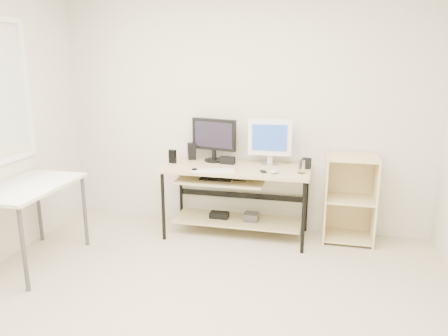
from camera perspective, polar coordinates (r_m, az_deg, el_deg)
room at (r=2.89m, az=-7.40°, el=3.48°), size 4.01×4.01×2.62m
desk at (r=4.56m, az=1.36°, el=-2.42°), size 1.50×0.65×0.75m
side_table at (r=4.26m, az=-24.19°, el=-3.06°), size 0.60×1.00×0.75m
shelf_unit at (r=4.66m, az=16.11°, el=-3.75°), size 0.50×0.40×0.90m
black_monitor at (r=4.69m, az=-1.32°, el=4.05°), size 0.50×0.21×0.46m
white_imac at (r=4.55m, az=6.00°, el=3.84°), size 0.45×0.14×0.48m
keyboard at (r=4.32m, az=-1.45°, el=-0.36°), size 0.44×0.23×0.01m
mouse at (r=4.28m, az=6.63°, el=-0.41°), size 0.08×0.12×0.04m
center_speaker at (r=4.61m, az=0.46°, el=1.02°), size 0.16×0.08×0.08m
speaker_left at (r=4.82m, az=-4.22°, el=2.25°), size 0.12×0.12×0.18m
speaker_right at (r=4.51m, az=10.70°, el=0.60°), size 0.10×0.10×0.10m
audio_controller at (r=4.68m, az=-6.74°, el=1.53°), size 0.08×0.06×0.15m
volume_puck at (r=4.34m, az=-3.89°, el=-0.26°), size 0.07×0.07×0.02m
smartphone at (r=4.32m, az=5.15°, el=-0.47°), size 0.09×0.11×0.01m
coaster at (r=4.31m, az=10.06°, el=-0.68°), size 0.09×0.09×0.01m
drinking_glass at (r=4.29m, az=10.10°, el=0.17°), size 0.07×0.07×0.13m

